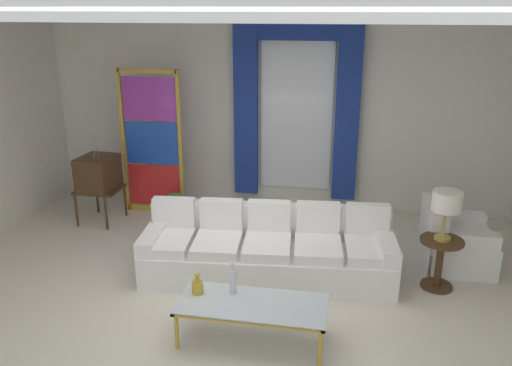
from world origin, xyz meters
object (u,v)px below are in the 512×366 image
object	(u,v)px
peacock_figurine	(173,209)
round_side_table	(440,259)
table_lamp_brass	(447,203)
stained_glass_divider	(152,146)
bottle_blue_decanter	(233,281)
armchair_white	(452,244)
couch_white_long	(268,250)
vintage_tv	(98,174)
bottle_crystal_tall	(197,286)
coffee_table	(252,306)

from	to	relation	value
peacock_figurine	round_side_table	distance (m)	3.78
peacock_figurine	table_lamp_brass	size ratio (longest dim) A/B	1.05
round_side_table	table_lamp_brass	world-z (taller)	table_lamp_brass
stained_glass_divider	round_side_table	distance (m)	4.38
bottle_blue_decanter	armchair_white	size ratio (longest dim) A/B	0.39
couch_white_long	stained_glass_divider	size ratio (longest dim) A/B	1.36
vintage_tv	peacock_figurine	distance (m)	1.20
bottle_blue_decanter	armchair_white	distance (m)	2.98
stained_glass_divider	round_side_table	xyz separation A→B (m)	(4.01, -1.61, -0.70)
vintage_tv	round_side_table	distance (m)	4.80
couch_white_long	stained_glass_divider	xyz separation A→B (m)	(-2.05, 1.64, 0.75)
armchair_white	stained_glass_divider	distance (m)	4.43
couch_white_long	vintage_tv	xyz separation A→B (m)	(-2.71, 1.13, 0.42)
bottle_crystal_tall	round_side_table	world-z (taller)	bottle_crystal_tall
bottle_blue_decanter	stained_glass_divider	size ratio (longest dim) A/B	0.15
table_lamp_brass	couch_white_long	bearing A→B (deg)	-178.98
peacock_figurine	vintage_tv	bearing A→B (deg)	-173.56
round_side_table	armchair_white	bearing A→B (deg)	68.38
couch_white_long	armchair_white	world-z (taller)	couch_white_long
bottle_crystal_tall	armchair_white	distance (m)	3.28
stained_glass_divider	round_side_table	world-z (taller)	stained_glass_divider
round_side_table	bottle_blue_decanter	bearing A→B (deg)	-149.43
couch_white_long	vintage_tv	bearing A→B (deg)	157.37
couch_white_long	vintage_tv	distance (m)	2.96
coffee_table	table_lamp_brass	distance (m)	2.42
round_side_table	coffee_table	bearing A→B (deg)	-143.83
bottle_crystal_tall	stained_glass_divider	bearing A→B (deg)	118.39
armchair_white	bottle_blue_decanter	bearing A→B (deg)	-141.84
vintage_tv	armchair_white	world-z (taller)	vintage_tv
couch_white_long	peacock_figurine	world-z (taller)	couch_white_long
bottle_crystal_tall	couch_white_long	bearing A→B (deg)	69.00
coffee_table	table_lamp_brass	bearing A→B (deg)	36.17
table_lamp_brass	bottle_crystal_tall	bearing A→B (deg)	-151.98
coffee_table	stained_glass_divider	size ratio (longest dim) A/B	0.64
stained_glass_divider	peacock_figurine	distance (m)	1.02
stained_glass_divider	table_lamp_brass	bearing A→B (deg)	-21.84
coffee_table	vintage_tv	size ratio (longest dim) A/B	1.05
round_side_table	table_lamp_brass	bearing A→B (deg)	0.00
couch_white_long	bottle_crystal_tall	world-z (taller)	couch_white_long
stained_glass_divider	bottle_blue_decanter	bearing A→B (deg)	-56.14
bottle_blue_decanter	stained_glass_divider	bearing A→B (deg)	123.86
stained_glass_divider	table_lamp_brass	xyz separation A→B (m)	(4.01, -1.61, -0.03)
vintage_tv	peacock_figurine	world-z (taller)	vintage_tv
armchair_white	coffee_table	bearing A→B (deg)	-137.06
bottle_blue_decanter	stained_glass_divider	world-z (taller)	stained_glass_divider
bottle_crystal_tall	peacock_figurine	world-z (taller)	bottle_crystal_tall
coffee_table	bottle_blue_decanter	world-z (taller)	bottle_blue_decanter
couch_white_long	vintage_tv	size ratio (longest dim) A/B	2.22
stained_glass_divider	table_lamp_brass	world-z (taller)	stained_glass_divider
table_lamp_brass	coffee_table	bearing A→B (deg)	-143.83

